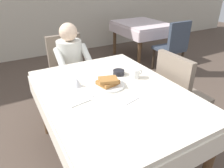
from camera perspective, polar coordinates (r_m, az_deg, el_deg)
The scene contains 16 objects.
ground_plane at distance 2.19m, azimuth 0.28°, elevation -19.07°, with size 14.00×14.00×0.00m, color brown.
dining_table_main at distance 1.77m, azimuth 0.33°, elevation -4.43°, with size 1.12×1.52×0.74m.
chair_diner at distance 2.79m, azimuth -11.84°, elevation 4.56°, with size 0.44×0.45×0.93m.
diner_person at distance 2.60m, azimuth -11.04°, elevation 6.23°, with size 0.40×0.43×1.12m.
chair_right_side at distance 2.26m, azimuth 17.59°, elevation -1.83°, with size 0.45×0.44×0.93m.
plate_breakfast at distance 1.81m, azimuth -0.95°, elevation -0.24°, with size 0.28×0.28×0.02m, color white.
breakfast_stack at distance 1.78m, azimuth -1.12°, elevation 0.73°, with size 0.20×0.18×0.06m.
cup_coffee at distance 1.95m, azimuth 6.47°, elevation 2.83°, with size 0.11×0.08×0.08m.
bowl_butter at distance 2.01m, azimuth 1.84°, elevation 3.18°, with size 0.11×0.11×0.04m, color black.
syrup_pitcher at distance 1.81m, azimuth -9.53°, elevation 0.45°, with size 0.08×0.08×0.07m.
fork_left_of_plate at distance 1.72m, azimuth -6.21°, elevation -2.10°, with size 0.18×0.01×0.01m, color silver.
knife_right_of_plate at distance 1.88m, azimuth 4.44°, elevation 0.67°, with size 0.20×0.01×0.01m, color silver.
spoon_near_edge at distance 1.59m, azimuth 5.49°, elevation -4.68°, with size 0.15×0.01×0.01m, color silver.
napkin_folded at distance 1.62m, azimuth -9.40°, elevation -4.39°, with size 0.17×0.12×0.01m, color white.
background_table_far at distance 4.52m, azimuth 8.04°, elevation 14.82°, with size 0.92×1.12×0.74m.
background_chair_empty at distance 3.85m, azimuth 16.46°, elevation 10.35°, with size 0.44×0.45×0.93m.
Camera 1 is at (-0.74, -1.31, 1.59)m, focal length 33.48 mm.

